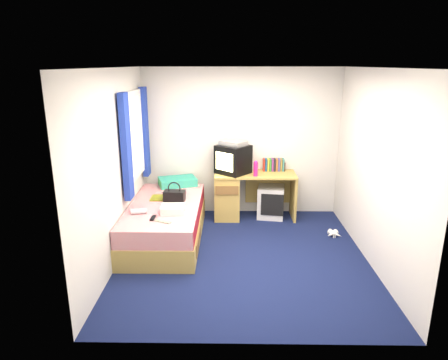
{
  "coord_description": "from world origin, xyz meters",
  "views": [
    {
      "loc": [
        -0.18,
        -4.76,
        2.45
      ],
      "look_at": [
        -0.26,
        0.7,
        0.85
      ],
      "focal_mm": 32.0,
      "sensor_mm": 36.0,
      "label": 1
    }
  ],
  "objects_px": {
    "storage_cube": "(271,202)",
    "colour_swatch_fan": "(163,222)",
    "picture_frame": "(284,166)",
    "aerosol_can": "(251,166)",
    "crt_tv": "(233,159)",
    "remote_control": "(153,218)",
    "towel": "(173,209)",
    "white_heels": "(333,234)",
    "handbag": "(174,195)",
    "water_bottle": "(139,211)",
    "pink_water_bottle": "(256,169)",
    "magazine": "(158,198)",
    "bed": "(166,222)",
    "pillow": "(178,182)",
    "vcr": "(233,143)",
    "desk": "(238,193)"
  },
  "relations": [
    {
      "from": "aerosol_can",
      "to": "handbag",
      "type": "height_order",
      "value": "aerosol_can"
    },
    {
      "from": "handbag",
      "to": "picture_frame",
      "type": "bearing_deg",
      "value": 35.02
    },
    {
      "from": "storage_cube",
      "to": "colour_swatch_fan",
      "type": "bearing_deg",
      "value": -125.11
    },
    {
      "from": "pillow",
      "to": "magazine",
      "type": "distance_m",
      "value": 0.68
    },
    {
      "from": "bed",
      "to": "remote_control",
      "type": "xyz_separation_m",
      "value": [
        -0.06,
        -0.56,
        0.28
      ]
    },
    {
      "from": "water_bottle",
      "to": "colour_swatch_fan",
      "type": "bearing_deg",
      "value": -37.92
    },
    {
      "from": "vcr",
      "to": "white_heels",
      "type": "bearing_deg",
      "value": 11.32
    },
    {
      "from": "vcr",
      "to": "water_bottle",
      "type": "bearing_deg",
      "value": -94.83
    },
    {
      "from": "crt_tv",
      "to": "water_bottle",
      "type": "xyz_separation_m",
      "value": [
        -1.24,
        -1.29,
        -0.4
      ]
    },
    {
      "from": "crt_tv",
      "to": "aerosol_can",
      "type": "bearing_deg",
      "value": 57.58
    },
    {
      "from": "handbag",
      "to": "desk",
      "type": "bearing_deg",
      "value": 45.37
    },
    {
      "from": "bed",
      "to": "desk",
      "type": "distance_m",
      "value": 1.39
    },
    {
      "from": "aerosol_can",
      "to": "white_heels",
      "type": "bearing_deg",
      "value": -36.27
    },
    {
      "from": "magazine",
      "to": "water_bottle",
      "type": "xyz_separation_m",
      "value": [
        -0.14,
        -0.63,
        0.03
      ]
    },
    {
      "from": "crt_tv",
      "to": "magazine",
      "type": "xyz_separation_m",
      "value": [
        -1.1,
        -0.66,
        -0.43
      ]
    },
    {
      "from": "desk",
      "to": "towel",
      "type": "height_order",
      "value": "desk"
    },
    {
      "from": "picture_frame",
      "to": "aerosol_can",
      "type": "height_order",
      "value": "aerosol_can"
    },
    {
      "from": "pillow",
      "to": "white_heels",
      "type": "relative_size",
      "value": 2.16
    },
    {
      "from": "aerosol_can",
      "to": "pink_water_bottle",
      "type": "bearing_deg",
      "value": -77.63
    },
    {
      "from": "aerosol_can",
      "to": "colour_swatch_fan",
      "type": "xyz_separation_m",
      "value": [
        -1.18,
        -1.66,
        -0.3
      ]
    },
    {
      "from": "storage_cube",
      "to": "colour_swatch_fan",
      "type": "height_order",
      "value": "colour_swatch_fan"
    },
    {
      "from": "storage_cube",
      "to": "water_bottle",
      "type": "xyz_separation_m",
      "value": [
        -1.87,
        -1.3,
        0.31
      ]
    },
    {
      "from": "desk",
      "to": "colour_swatch_fan",
      "type": "distance_m",
      "value": 1.85
    },
    {
      "from": "handbag",
      "to": "magazine",
      "type": "relative_size",
      "value": 1.13
    },
    {
      "from": "bed",
      "to": "white_heels",
      "type": "distance_m",
      "value": 2.46
    },
    {
      "from": "pink_water_bottle",
      "to": "vcr",
      "type": "bearing_deg",
      "value": 153.43
    },
    {
      "from": "handbag",
      "to": "pink_water_bottle",
      "type": "bearing_deg",
      "value": 32.2
    },
    {
      "from": "water_bottle",
      "to": "colour_swatch_fan",
      "type": "height_order",
      "value": "water_bottle"
    },
    {
      "from": "handbag",
      "to": "water_bottle",
      "type": "bearing_deg",
      "value": -121.48
    },
    {
      "from": "storage_cube",
      "to": "remote_control",
      "type": "distance_m",
      "value": 2.24
    },
    {
      "from": "handbag",
      "to": "white_heels",
      "type": "bearing_deg",
      "value": 5.61
    },
    {
      "from": "storage_cube",
      "to": "handbag",
      "type": "relative_size",
      "value": 1.65
    },
    {
      "from": "bed",
      "to": "remote_control",
      "type": "height_order",
      "value": "remote_control"
    },
    {
      "from": "vcr",
      "to": "aerosol_can",
      "type": "height_order",
      "value": "vcr"
    },
    {
      "from": "crt_tv",
      "to": "pink_water_bottle",
      "type": "bearing_deg",
      "value": 14.42
    },
    {
      "from": "crt_tv",
      "to": "white_heels",
      "type": "relative_size",
      "value": 2.3
    },
    {
      "from": "picture_frame",
      "to": "aerosol_can",
      "type": "xyz_separation_m",
      "value": [
        -0.54,
        -0.08,
        0.03
      ]
    },
    {
      "from": "picture_frame",
      "to": "colour_swatch_fan",
      "type": "height_order",
      "value": "picture_frame"
    },
    {
      "from": "towel",
      "to": "white_heels",
      "type": "xyz_separation_m",
      "value": [
        2.28,
        0.47,
        -0.55
      ]
    },
    {
      "from": "towel",
      "to": "colour_swatch_fan",
      "type": "height_order",
      "value": "towel"
    },
    {
      "from": "crt_tv",
      "to": "remote_control",
      "type": "height_order",
      "value": "crt_tv"
    },
    {
      "from": "towel",
      "to": "white_heels",
      "type": "height_order",
      "value": "towel"
    },
    {
      "from": "towel",
      "to": "remote_control",
      "type": "bearing_deg",
      "value": -136.95
    },
    {
      "from": "storage_cube",
      "to": "colour_swatch_fan",
      "type": "relative_size",
      "value": 2.37
    },
    {
      "from": "bed",
      "to": "pink_water_bottle",
      "type": "xyz_separation_m",
      "value": [
        1.32,
        0.73,
        0.59
      ]
    },
    {
      "from": "pink_water_bottle",
      "to": "remote_control",
      "type": "distance_m",
      "value": 1.92
    },
    {
      "from": "pink_water_bottle",
      "to": "colour_swatch_fan",
      "type": "height_order",
      "value": "pink_water_bottle"
    },
    {
      "from": "picture_frame",
      "to": "pink_water_bottle",
      "type": "relative_size",
      "value": 0.64
    },
    {
      "from": "picture_frame",
      "to": "white_heels",
      "type": "xyz_separation_m",
      "value": [
        0.64,
        -0.95,
        -0.78
      ]
    },
    {
      "from": "storage_cube",
      "to": "water_bottle",
      "type": "relative_size",
      "value": 2.61
    }
  ]
}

